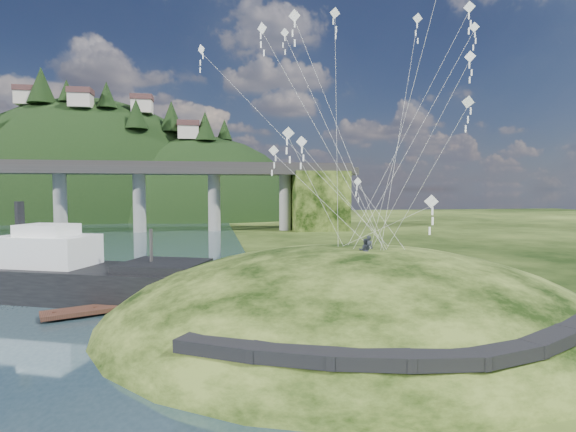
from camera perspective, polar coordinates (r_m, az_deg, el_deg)
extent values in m
plane|color=black|center=(29.48, -5.85, -14.50)|extent=(320.00, 320.00, 0.00)
ellipsoid|color=black|center=(33.31, 8.27, -15.10)|extent=(36.00, 32.00, 13.00)
cube|color=black|center=(21.19, -8.51, -16.00)|extent=(4.32, 3.62, 0.71)
cube|color=black|center=(19.91, 0.67, -17.07)|extent=(4.10, 2.97, 0.61)
cube|color=black|center=(19.76, 10.23, -17.31)|extent=(3.85, 2.37, 0.62)
cube|color=black|center=(20.57, 18.90, -16.72)|extent=(3.62, 1.83, 0.66)
cube|color=black|center=(22.26, 25.68, -15.29)|extent=(3.82, 2.27, 0.68)
cube|color=black|center=(24.72, 30.19, -13.30)|extent=(4.11, 2.97, 0.71)
cylinder|color=gray|center=(102.53, -26.95, 1.61)|extent=(2.60, 2.60, 13.00)
cylinder|color=gray|center=(99.10, -18.35, 1.76)|extent=(2.60, 2.60, 13.00)
cylinder|color=gray|center=(98.03, -9.35, 1.87)|extent=(2.60, 2.60, 13.00)
cylinder|color=gray|center=(99.39, -0.37, 1.94)|extent=(2.60, 2.60, 13.00)
cube|color=black|center=(100.90, 3.84, 1.95)|extent=(12.00, 11.00, 13.00)
ellipsoid|color=black|center=(159.34, -23.68, -2.30)|extent=(96.00, 68.00, 88.00)
ellipsoid|color=black|center=(147.26, -11.03, -4.09)|extent=(76.00, 56.00, 72.00)
cone|color=black|center=(153.46, -28.84, 14.33)|extent=(8.01, 8.01, 10.54)
cone|color=black|center=(150.62, -26.30, 14.09)|extent=(4.97, 4.97, 6.54)
cone|color=black|center=(145.74, -22.06, 14.09)|extent=(5.83, 5.83, 7.67)
cone|color=black|center=(138.31, -18.73, 12.18)|extent=(6.47, 6.47, 8.51)
cone|color=black|center=(144.14, -14.59, 12.15)|extent=(7.13, 7.13, 9.38)
cone|color=black|center=(138.31, -10.49, 11.17)|extent=(6.56, 6.56, 8.63)
cone|color=black|center=(143.91, -8.08, 10.81)|extent=(4.88, 4.88, 6.42)
cube|color=beige|center=(157.66, -30.21, 12.79)|extent=(6.00, 5.00, 4.00)
cube|color=#53312F|center=(158.14, -30.24, 13.75)|extent=(6.40, 5.40, 1.60)
cube|color=beige|center=(144.84, -24.83, 13.13)|extent=(6.00, 5.00, 4.00)
cube|color=#53312F|center=(145.34, -24.86, 14.17)|extent=(6.40, 5.40, 1.60)
cube|color=beige|center=(147.54, -18.03, 13.05)|extent=(6.00, 5.00, 4.00)
cube|color=#53312F|center=(148.02, -18.05, 14.08)|extent=(6.40, 5.40, 1.60)
cube|color=beige|center=(139.14, -12.52, 10.27)|extent=(6.00, 5.00, 4.00)
cube|color=#53312F|center=(139.50, -12.53, 11.37)|extent=(6.40, 5.40, 1.60)
cube|color=black|center=(40.99, -24.69, -7.73)|extent=(23.66, 14.20, 2.71)
cube|color=white|center=(42.52, -28.19, -4.15)|extent=(8.48, 6.94, 2.92)
cube|color=white|center=(42.34, -28.26, -1.77)|extent=(5.03, 4.44, 1.25)
cube|color=black|center=(36.89, -15.51, -6.12)|extent=(7.73, 7.14, 0.63)
cylinder|color=black|center=(43.97, -30.92, -0.04)|extent=(0.73, 0.73, 2.50)
cylinder|color=#2D2B2B|center=(37.18, -16.98, -3.96)|extent=(0.25, 0.25, 3.13)
cube|color=#381E16|center=(36.39, -19.16, -10.55)|extent=(12.07, 6.41, 0.31)
cylinder|color=#381E16|center=(35.70, -27.55, -11.39)|extent=(0.26, 0.26, 0.87)
cylinder|color=#381E16|center=(35.98, -23.30, -11.16)|extent=(0.26, 0.26, 0.87)
cylinder|color=#381E16|center=(36.44, -19.15, -10.89)|extent=(0.26, 0.26, 0.87)
cylinder|color=#381E16|center=(37.09, -15.13, -10.56)|extent=(0.26, 0.26, 0.87)
cylinder|color=#381E16|center=(37.91, -11.27, -10.21)|extent=(0.26, 0.26, 0.87)
imported|color=#272C35|center=(31.27, 10.18, -2.42)|extent=(0.72, 0.53, 1.84)
imported|color=#272C35|center=(30.45, 9.74, -2.83)|extent=(0.92, 0.80, 1.60)
cube|color=white|center=(35.20, 0.83, 24.08)|extent=(0.80, 0.43, 0.85)
cube|color=white|center=(34.98, 0.83, 23.13)|extent=(0.11, 0.04, 0.51)
cube|color=white|center=(34.78, 0.82, 22.17)|extent=(0.11, 0.04, 0.51)
cube|color=white|center=(34.58, 0.82, 21.19)|extent=(0.11, 0.04, 0.51)
cube|color=white|center=(38.84, 16.13, 22.97)|extent=(0.77, 0.21, 0.76)
cube|color=white|center=(38.66, 16.12, 22.21)|extent=(0.10, 0.04, 0.45)
cube|color=white|center=(38.48, 16.11, 21.44)|extent=(0.10, 0.04, 0.45)
cube|color=white|center=(38.31, 16.09, 20.66)|extent=(0.10, 0.04, 0.45)
cube|color=white|center=(40.72, 22.04, 23.38)|extent=(0.73, 0.57, 0.87)
cube|color=white|center=(40.51, 22.02, 22.56)|extent=(0.11, 0.07, 0.51)
cube|color=white|center=(40.31, 22.00, 21.72)|extent=(0.11, 0.07, 0.51)
cube|color=white|center=(40.11, 21.98, 20.87)|extent=(0.11, 0.07, 0.51)
cube|color=white|center=(29.69, 17.74, 1.77)|extent=(0.83, 0.36, 0.87)
cube|color=white|center=(29.71, 17.72, 0.58)|extent=(0.11, 0.04, 0.50)
cube|color=white|center=(29.75, 17.70, -0.60)|extent=(0.11, 0.04, 0.50)
cube|color=white|center=(29.80, 17.68, -1.78)|extent=(0.11, 0.04, 0.50)
cube|color=white|center=(33.52, -3.30, 22.71)|extent=(0.60, 0.53, 0.75)
cube|color=white|center=(33.35, -3.30, 21.83)|extent=(0.10, 0.06, 0.44)
cube|color=white|center=(33.18, -3.30, 20.94)|extent=(0.10, 0.06, 0.44)
cube|color=white|center=(33.02, -3.29, 20.04)|extent=(0.10, 0.06, 0.44)
cube|color=white|center=(27.34, 21.89, 13.28)|extent=(0.68, 0.27, 0.66)
cube|color=white|center=(27.26, 21.87, 12.27)|extent=(0.09, 0.03, 0.40)
cube|color=white|center=(27.19, 21.85, 11.25)|extent=(0.09, 0.03, 0.40)
cube|color=white|center=(27.12, 21.82, 10.23)|extent=(0.09, 0.03, 0.40)
cube|color=white|center=(38.12, 22.58, 21.27)|extent=(0.64, 0.38, 0.71)
cube|color=white|center=(37.96, 22.57, 20.54)|extent=(0.09, 0.05, 0.41)
cube|color=white|center=(37.82, 22.55, 19.81)|extent=(0.09, 0.05, 0.41)
cube|color=white|center=(37.67, 22.53, 19.08)|extent=(0.09, 0.05, 0.41)
cube|color=white|center=(29.41, 0.03, 10.50)|extent=(0.79, 0.24, 0.79)
cube|color=white|center=(29.34, 0.03, 9.40)|extent=(0.10, 0.03, 0.46)
cube|color=white|center=(29.29, 0.03, 8.30)|extent=(0.10, 0.03, 0.46)
cube|color=white|center=(29.25, 0.03, 7.19)|extent=(0.10, 0.03, 0.46)
cube|color=white|center=(33.68, 22.12, 18.25)|extent=(0.57, 0.52, 0.73)
cube|color=white|center=(33.54, 22.10, 17.39)|extent=(0.09, 0.06, 0.42)
cube|color=white|center=(33.42, 22.08, 16.53)|extent=(0.09, 0.06, 0.42)
cube|color=white|center=(33.30, 22.06, 15.66)|extent=(0.09, 0.06, 0.42)
cube|color=white|center=(35.15, 8.83, 4.33)|extent=(0.67, 0.15, 0.66)
cube|color=white|center=(35.15, 8.83, 3.56)|extent=(0.09, 0.04, 0.39)
cube|color=white|center=(35.15, 8.82, 2.79)|extent=(0.09, 0.04, 0.39)
cube|color=white|center=(35.16, 8.81, 2.03)|extent=(0.09, 0.04, 0.39)
cube|color=white|center=(40.50, -10.96, 20.06)|extent=(0.56, 0.63, 0.79)
cube|color=white|center=(40.34, -10.95, 19.29)|extent=(0.10, 0.08, 0.46)
cube|color=white|center=(40.19, -10.94, 18.51)|extent=(0.10, 0.08, 0.46)
cube|color=white|center=(40.04, -10.93, 17.73)|extent=(0.10, 0.08, 0.46)
cube|color=white|center=(33.52, -1.83, 8.32)|extent=(0.78, 0.16, 0.78)
cube|color=white|center=(33.48, -1.83, 7.38)|extent=(0.10, 0.04, 0.45)
cube|color=white|center=(33.45, -1.83, 6.44)|extent=(0.10, 0.04, 0.45)
cube|color=white|center=(33.42, -1.83, 5.50)|extent=(0.10, 0.04, 0.45)
cube|color=white|center=(38.34, -0.42, 22.26)|extent=(0.64, 0.32, 0.67)
cube|color=white|center=(38.19, -0.42, 21.57)|extent=(0.09, 0.03, 0.40)
cube|color=white|center=(38.04, -0.41, 20.87)|extent=(0.09, 0.03, 0.40)
cube|color=white|center=(37.89, -0.41, 20.17)|extent=(0.09, 0.03, 0.40)
cube|color=white|center=(34.82, 5.98, 24.26)|extent=(0.76, 0.22, 0.75)
cube|color=white|center=(34.63, 5.97, 23.43)|extent=(0.10, 0.05, 0.44)
cube|color=white|center=(34.45, 5.97, 22.59)|extent=(0.10, 0.05, 0.44)
cube|color=white|center=(34.28, 5.96, 21.74)|extent=(0.10, 0.05, 0.44)
cube|color=white|center=(31.82, 1.74, 9.42)|extent=(0.72, 0.43, 0.79)
cube|color=white|center=(31.77, 1.73, 8.41)|extent=(0.10, 0.05, 0.46)
cube|color=white|center=(31.72, 1.73, 7.39)|extent=(0.10, 0.05, 0.46)
cube|color=white|center=(31.69, 1.73, 6.36)|extent=(0.10, 0.05, 0.46)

